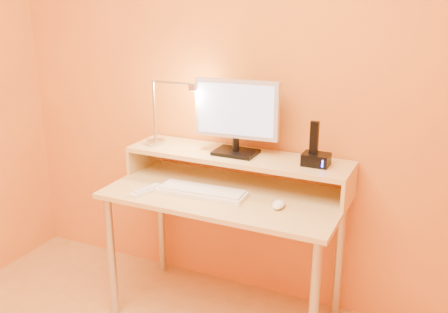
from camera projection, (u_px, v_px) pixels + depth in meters
The scene contains 25 objects.
wall_back at pixel (250, 79), 2.68m from camera, with size 3.00×0.04×2.50m, color orange.
desk_leg_fl at pixel (111, 257), 2.69m from camera, with size 0.04×0.04×0.69m, color #BABABB.
desk_leg_fr at pixel (314, 309), 2.25m from camera, with size 0.04×0.04×0.69m, color #BABABB.
desk_leg_bl at pixel (161, 220), 3.12m from camera, with size 0.04×0.04×0.69m, color #BABABB.
desk_leg_br at pixel (339, 258), 2.68m from camera, with size 0.04×0.04×0.69m, color #BABABB.
desk_lower at pixel (225, 195), 2.57m from camera, with size 1.20×0.60×0.03m, color #DEBE6F.
shelf_riser_left at pixel (143, 156), 2.91m from camera, with size 0.02×0.30×0.14m, color #DEBE6F.
shelf_riser_right at pixel (349, 188), 2.44m from camera, with size 0.02×0.30×0.14m, color #DEBE6F.
desk_shelf at pixel (237, 156), 2.65m from camera, with size 1.20×0.30×0.03m, color #DEBE6F.
monitor_foot at pixel (236, 152), 2.65m from camera, with size 0.22×0.16×0.02m, color black.
monitor_neck at pixel (236, 144), 2.63m from camera, with size 0.04×0.04×0.07m, color black.
monitor_panel at pixel (237, 109), 2.58m from camera, with size 0.44×0.04×0.30m, color silver.
monitor_back at pixel (239, 108), 2.60m from camera, with size 0.40×0.01×0.26m, color black.
monitor_screen at pixel (235, 110), 2.57m from camera, with size 0.40×0.00×0.26m, color #A1B7F4.
lamp_base at pixel (156, 142), 2.81m from camera, with size 0.10×0.10×0.03m, color #BABABB.
lamp_post at pixel (154, 111), 2.75m from camera, with size 0.01×0.01×0.33m, color #BABABB.
lamp_arm at pixel (172, 83), 2.65m from camera, with size 0.01×0.01×0.24m, color #BABABB.
lamp_head at pixel (193, 87), 2.61m from camera, with size 0.04×0.04×0.03m, color #BABABB.
lamp_bulb at pixel (193, 90), 2.62m from camera, with size 0.03×0.03×0.00m, color #FFEAC6.
phone_dock at pixel (316, 159), 2.47m from camera, with size 0.13×0.10×0.06m, color black.
phone_handset at pixel (314, 137), 2.44m from camera, with size 0.04×0.03×0.16m, color black.
phone_led at pixel (322, 164), 2.41m from camera, with size 0.01×0.00×0.04m, color #2022FF.
keyboard at pixel (202, 192), 2.54m from camera, with size 0.45×0.14×0.02m, color white.
mouse at pixel (278, 204), 2.38m from camera, with size 0.06×0.10×0.03m, color white.
remote_control at pixel (147, 191), 2.56m from camera, with size 0.05×0.19×0.02m, color white.
Camera 1 is at (1.00, -0.98, 1.69)m, focal length 40.57 mm.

